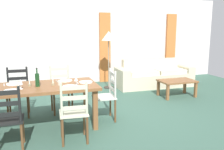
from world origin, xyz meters
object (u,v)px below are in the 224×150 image
Objects in this scene: dining_chair_near_right at (74,112)px; couch at (153,76)px; dining_chair_near_left at (7,119)px; wine_bottle at (37,80)px; dining_chair_head_east at (107,95)px; standing_lamp at (109,39)px; coffee_cup_primary at (60,83)px; dining_table at (41,91)px; dining_chair_far_left at (18,92)px; wine_glass_near_left at (21,82)px; coffee_table at (177,83)px; coffee_cup_secondary at (19,86)px; wine_glass_near_right at (76,79)px; dining_chair_far_right at (61,89)px.

dining_chair_near_right is 0.42× the size of couch.
dining_chair_near_left is 0.91m from wine_bottle.
standing_lamp is (0.80, 2.39, 0.93)m from dining_chair_head_east.
wine_bottle is 0.14× the size of couch.
dining_chair_near_right is 10.67× the size of coffee_cup_primary.
dining_chair_far_left reaches higher than dining_table.
wine_glass_near_left is at bearing -83.40° from dining_chair_far_left.
wine_glass_near_left is 3.87m from coffee_table.
coffee_cup_secondary is (-0.77, 0.64, 0.32)m from dining_chair_near_right.
wine_glass_near_right is (0.58, -0.15, 0.20)m from dining_table.
dining_chair_far_left and dining_chair_head_east have the same top height.
coffee_cup_secondary is at bearing -168.60° from wine_bottle.
wine_bottle is 0.28m from wine_glass_near_left.
wine_glass_near_left is at bearing -59.47° from coffee_cup_secondary.
dining_chair_far_right is 1.07× the size of coffee_table.
wine_glass_near_left is 4.37m from couch.
coffee_cup_secondary is at bearing -177.36° from coffee_cup_primary.
couch is 1.40× the size of standing_lamp.
standing_lamp reaches higher than dining_chair_far_left.
wine_glass_near_left is at bearing -162.63° from coffee_table.
coffee_cup_primary is at bearing -4.26° from wine_bottle.
coffee_table is (2.93, 0.24, -0.12)m from dining_chair_far_right.
dining_table is 21.11× the size of coffee_cup_secondary.
dining_chair_near_left and dining_chair_far_right have the same top height.
wine_glass_near_left is at bearing 179.34° from wine_glass_near_right.
dining_chair_far_left is at bearing 114.19° from wine_bottle.
dining_table is 1.19m from dining_chair_head_east.
dining_chair_far_right is 10.67× the size of coffee_cup_secondary.
coffee_cup_secondary reaches higher than couch.
wine_glass_near_right is 0.10× the size of standing_lamp.
wine_glass_near_left is at bearing -146.99° from couch.
dining_chair_near_right is 4.14m from couch.
dining_chair_far_left reaches higher than coffee_table.
couch is at bearing 45.62° from dining_chair_near_right.
wine_glass_near_right is (-0.60, -0.17, 0.38)m from dining_chair_head_east.
wine_bottle is at bearing 124.74° from dining_chair_near_right.
coffee_cup_secondary is at bearing 140.22° from dining_chair_near_right.
dining_chair_far_right is 0.42× the size of couch.
wine_bottle reaches higher than dining_chair_near_right.
dining_chair_near_right is at bearing -38.66° from wine_glass_near_left.
dining_chair_near_right reaches higher than coffee_cup_primary.
wine_glass_near_right is 2.96m from standing_lamp.
dining_table is 0.89m from dining_chair_far_right.
dining_chair_near_left reaches higher than couch.
dining_chair_near_right reaches higher than couch.
wine_glass_near_right is (1.07, 0.58, 0.38)m from dining_chair_near_left.
dining_chair_near_left is at bearing -140.17° from coffee_cup_primary.
dining_table is 0.40m from wine_glass_near_left.
standing_lamp reaches higher than couch.
dining_table is at bearing -118.63° from dining_chair_far_right.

